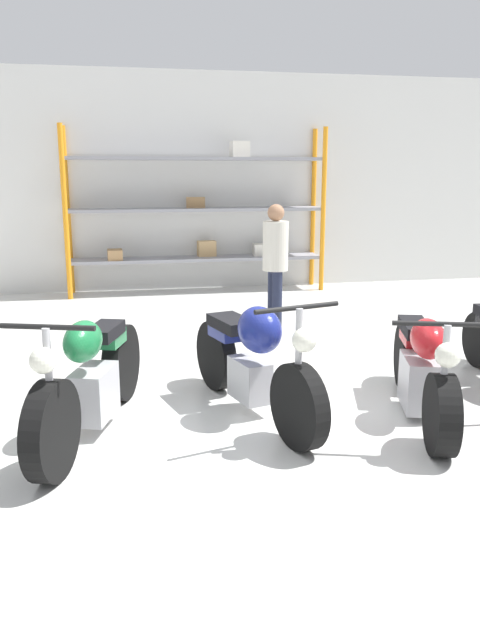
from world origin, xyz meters
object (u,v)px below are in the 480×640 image
Objects in this scene: motorcycle_blue at (253,360)px; motorcycle_red at (422,369)px; shelving_rack at (200,211)px; motorcycle_green at (91,380)px; person_browsing at (275,258)px.

motorcycle_blue is 1.39m from motorcycle_red.
shelving_rack reaches higher than motorcycle_blue.
motorcycle_green is at bearing -105.52° from shelving_rack.
motorcycle_red is at bearing 96.07° from person_browsing.
shelving_rack is 2.95m from person_browsing.
motorcycle_red is at bearing 104.79° from motorcycle_green.
shelving_rack is 2.02× the size of motorcycle_green.
shelving_rack is 2.68× the size of person_browsing.
motorcycle_blue reaches higher than motorcycle_green.
shelving_rack reaches higher than motorcycle_green.
motorcycle_green is at bearing -99.57° from motorcycle_blue.
person_browsing reaches higher than motorcycle_blue.
motorcycle_red is (1.05, -5.89, -0.94)m from shelving_rack.
motorcycle_blue is at bearing -93.21° from shelving_rack.
motorcycle_green is at bearing -76.44° from motorcycle_red.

